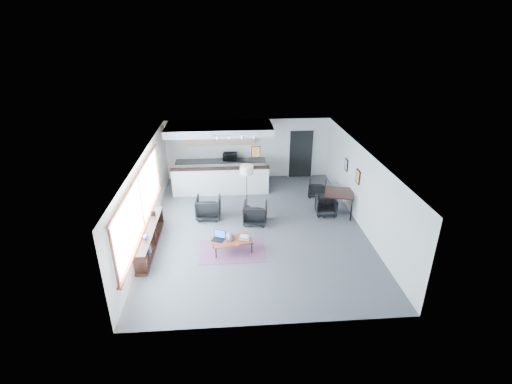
{
  "coord_description": "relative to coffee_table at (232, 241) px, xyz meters",
  "views": [
    {
      "loc": [
        -0.83,
        -10.88,
        6.22
      ],
      "look_at": [
        0.03,
        0.4,
        1.1
      ],
      "focal_mm": 26.0,
      "sensor_mm": 36.0,
      "label": 1
    }
  ],
  "objects": [
    {
      "name": "dining_chair_far",
      "position": [
        3.42,
        3.66,
        -0.06
      ],
      "size": [
        0.69,
        0.66,
        0.58
      ],
      "primitive_type": "imported",
      "rotation": [
        0.0,
        0.0,
        2.87
      ],
      "color": "black",
      "rests_on": "floor"
    },
    {
      "name": "book_stack",
      "position": [
        0.38,
        0.06,
        0.07
      ],
      "size": [
        0.36,
        0.32,
        0.09
      ],
      "rotation": [
        0.0,
        0.0,
        -0.31
      ],
      "color": "silver",
      "rests_on": "coffee_table"
    },
    {
      "name": "armchair_left",
      "position": [
        -0.79,
        2.2,
        0.07
      ],
      "size": [
        0.86,
        0.81,
        0.85
      ],
      "primitive_type": "imported",
      "rotation": [
        0.0,
        0.0,
        3.09
      ],
      "color": "black",
      "rests_on": "floor"
    },
    {
      "name": "floor_lamp",
      "position": [
        0.59,
        2.84,
        1.1
      ],
      "size": [
        0.49,
        0.49,
        1.67
      ],
      "rotation": [
        0.0,
        0.0,
        0.03
      ],
      "color": "black",
      "rests_on": "floor"
    },
    {
      "name": "dining_table",
      "position": [
        3.82,
        2.14,
        0.42
      ],
      "size": [
        1.24,
        1.24,
        0.85
      ],
      "rotation": [
        0.0,
        0.0,
        -0.29
      ],
      "color": "black",
      "rests_on": "floor"
    },
    {
      "name": "ceramic_pot",
      "position": [
        -0.06,
        -0.03,
        0.15
      ],
      "size": [
        0.25,
        0.25,
        0.25
      ],
      "rotation": [
        0.0,
        0.0,
        -0.11
      ],
      "color": "gray",
      "rests_on": "coffee_table"
    },
    {
      "name": "wall_art_lower",
      "position": [
        4.29,
        1.81,
        1.2
      ],
      "size": [
        0.03,
        0.38,
        0.48
      ],
      "color": "black",
      "rests_on": "room"
    },
    {
      "name": "room",
      "position": [
        0.82,
        1.41,
        0.95
      ],
      "size": [
        7.02,
        9.02,
        2.62
      ],
      "color": "#4D4D50",
      "rests_on": "ground"
    },
    {
      "name": "console",
      "position": [
        -2.48,
        0.36,
        -0.02
      ],
      "size": [
        0.35,
        3.0,
        0.8
      ],
      "color": "black",
      "rests_on": "floor"
    },
    {
      "name": "kitchenette",
      "position": [
        -0.37,
        5.12,
        1.03
      ],
      "size": [
        4.2,
        1.96,
        2.6
      ],
      "color": "white",
      "rests_on": "floor"
    },
    {
      "name": "wall_art_upper",
      "position": [
        4.29,
        3.11,
        1.15
      ],
      "size": [
        0.03,
        0.34,
        0.44
      ],
      "color": "black",
      "rests_on": "room"
    },
    {
      "name": "dining_chair_near",
      "position": [
        3.38,
        2.11,
        -0.04
      ],
      "size": [
        0.67,
        0.64,
        0.63
      ],
      "primitive_type": "imported",
      "rotation": [
        0.0,
        0.0,
        -0.11
      ],
      "color": "black",
      "rests_on": "floor"
    },
    {
      "name": "kilim_rug",
      "position": [
        0.0,
        0.0,
        -0.35
      ],
      "size": [
        1.98,
        1.35,
        0.01
      ],
      "rotation": [
        0.0,
        0.0,
        0.0
      ],
      "color": "#5E334E",
      "rests_on": "floor"
    },
    {
      "name": "laptop",
      "position": [
        -0.38,
        0.09,
        0.1
      ],
      "size": [
        0.46,
        0.42,
        0.26
      ],
      "rotation": [
        0.0,
        0.0,
        -0.42
      ],
      "color": "black",
      "rests_on": "coffee_table"
    },
    {
      "name": "coaster",
      "position": [
        0.15,
        -0.27,
        0.03
      ],
      "size": [
        0.11,
        0.11,
        0.01
      ],
      "rotation": [
        0.0,
        0.0,
        0.17
      ],
      "color": "#E5590C",
      "rests_on": "coffee_table"
    },
    {
      "name": "armchair_right",
      "position": [
        0.81,
        1.68,
        0.05
      ],
      "size": [
        0.88,
        0.83,
        0.81
      ],
      "primitive_type": "imported",
      "rotation": [
        0.0,
        0.0,
        3.0
      ],
      "color": "black",
      "rests_on": "floor"
    },
    {
      "name": "track_light",
      "position": [
        0.23,
        3.61,
        2.18
      ],
      "size": [
        1.6,
        0.07,
        0.15
      ],
      "color": "silver",
      "rests_on": "room"
    },
    {
      "name": "window",
      "position": [
        -2.64,
        0.51,
        1.1
      ],
      "size": [
        0.1,
        5.95,
        1.66
      ],
      "color": "#8CBFFF",
      "rests_on": "room"
    },
    {
      "name": "coffee_table",
      "position": [
        0.0,
        0.0,
        0.0
      ],
      "size": [
        1.26,
        0.83,
        0.38
      ],
      "rotation": [
        0.0,
        0.0,
        0.19
      ],
      "color": "maroon",
      "rests_on": "floor"
    },
    {
      "name": "doorway",
      "position": [
        3.12,
        5.83,
        0.72
      ],
      "size": [
        1.1,
        0.12,
        2.15
      ],
      "color": "black",
      "rests_on": "room"
    },
    {
      "name": "microwave",
      "position": [
        0.02,
        5.56,
        0.78
      ],
      "size": [
        0.62,
        0.39,
        0.4
      ],
      "primitive_type": "imported",
      "rotation": [
        0.0,
        0.0,
        -0.11
      ],
      "color": "black",
      "rests_on": "kitchenette"
    }
  ]
}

